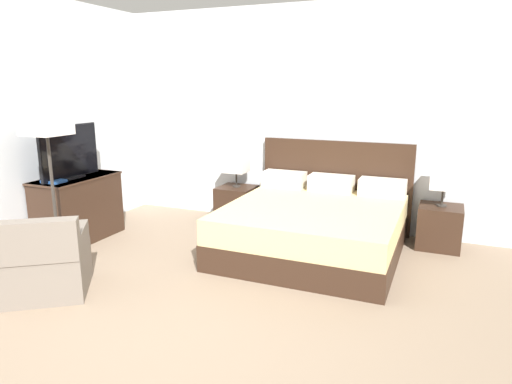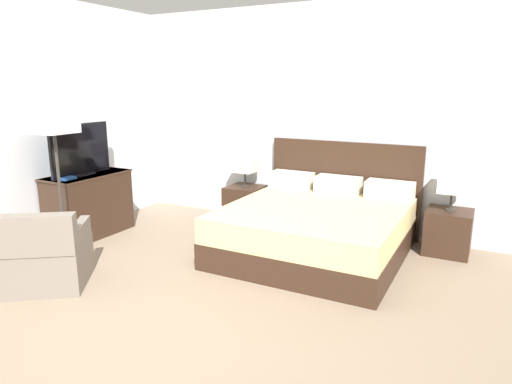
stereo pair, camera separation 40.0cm
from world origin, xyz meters
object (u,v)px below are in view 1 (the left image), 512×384
object	(u,v)px
table_lamp_right	(444,179)
floor_lamp	(46,130)
nightstand_right	(439,227)
book_red_cover	(54,181)
dresser	(78,207)
nightstand_left	(237,204)
tv	(69,153)
table_lamp_left	(236,163)
bed	(315,225)
armchair_by_window	(46,264)

from	to	relation	value
table_lamp_right	floor_lamp	distance (m)	4.27
nightstand_right	book_red_cover	xyz separation A→B (m)	(-4.05, -1.73, 0.55)
dresser	nightstand_left	bearing A→B (deg)	43.72
dresser	book_red_cover	size ratio (longest dim) A/B	4.49
nightstand_left	tv	world-z (taller)	tv
table_lamp_left	book_red_cover	size ratio (longest dim) A/B	1.94
table_lamp_left	bed	bearing A→B (deg)	-27.57
nightstand_right	tv	xyz separation A→B (m)	(-4.06, -1.46, 0.83)
tv	armchair_by_window	bearing A→B (deg)	-55.72
table_lamp_left	tv	bearing A→B (deg)	-135.02
nightstand_left	dresser	distance (m)	2.03
floor_lamp	dresser	bearing A→B (deg)	119.09
table_lamp_left	armchair_by_window	distance (m)	2.80
table_lamp_left	armchair_by_window	world-z (taller)	table_lamp_left
bed	nightstand_right	size ratio (longest dim) A/B	3.99
book_red_cover	floor_lamp	bearing A→B (deg)	-44.43
nightstand_right	table_lamp_left	size ratio (longest dim) A/B	1.11
table_lamp_left	table_lamp_right	distance (m)	2.60
table_lamp_right	armchair_by_window	world-z (taller)	table_lamp_right
tv	table_lamp_right	bearing A→B (deg)	19.77
nightstand_left	table_lamp_right	distance (m)	2.66
nightstand_right	dresser	world-z (taller)	dresser
bed	tv	bearing A→B (deg)	-164.21
nightstand_right	book_red_cover	size ratio (longest dim) A/B	2.15
bed	nightstand_right	bearing A→B (deg)	27.52
tv	armchair_by_window	size ratio (longest dim) A/B	0.90
armchair_by_window	nightstand_left	bearing A→B (deg)	76.85
table_lamp_right	book_red_cover	size ratio (longest dim) A/B	1.94
nightstand_left	armchair_by_window	xyz separation A→B (m)	(-0.63, -2.68, 0.04)
floor_lamp	bed	bearing A→B (deg)	31.33
nightstand_left	floor_lamp	bearing A→B (deg)	-116.69
tv	book_red_cover	distance (m)	0.40
bed	nightstand_right	xyz separation A→B (m)	(1.30, 0.68, -0.06)
nightstand_left	book_red_cover	bearing A→B (deg)	-129.94
dresser	floor_lamp	world-z (taller)	floor_lamp
nightstand_right	armchair_by_window	world-z (taller)	armchair_by_window
bed	nightstand_right	distance (m)	1.47
nightstand_left	table_lamp_right	world-z (taller)	table_lamp_right
nightstand_left	table_lamp_right	bearing A→B (deg)	0.03
bed	dresser	distance (m)	2.86
table_lamp_left	floor_lamp	bearing A→B (deg)	-116.67
dresser	armchair_by_window	distance (m)	1.53
book_red_cover	armchair_by_window	bearing A→B (deg)	-48.87
dresser	armchair_by_window	size ratio (longest dim) A/B	1.08
tv	table_lamp_left	bearing A→B (deg)	44.98
nightstand_left	book_red_cover	size ratio (longest dim) A/B	2.15
bed	book_red_cover	world-z (taller)	bed
nightstand_left	armchair_by_window	distance (m)	2.75
table_lamp_left	dresser	distance (m)	2.07
dresser	book_red_cover	xyz separation A→B (m)	(0.01, -0.34, 0.39)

